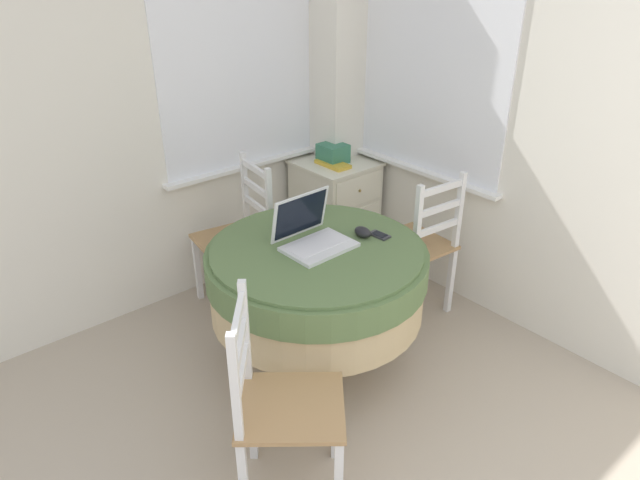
# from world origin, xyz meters

# --- Properties ---
(corner_room_shell) EXTENTS (4.18, 5.05, 2.55)m
(corner_room_shell) POSITION_xyz_m (1.11, 2.01, 1.28)
(corner_room_shell) COLOR white
(corner_room_shell) RESTS_ON ground_plane
(round_dining_table) EXTENTS (1.11, 1.11, 0.73)m
(round_dining_table) POSITION_xyz_m (0.75, 2.05, 0.56)
(round_dining_table) COLOR #4C3D2D
(round_dining_table) RESTS_ON ground_plane
(laptop) EXTENTS (0.35, 0.30, 0.25)m
(laptop) POSITION_xyz_m (0.75, 2.08, 0.78)
(laptop) COLOR silver
(laptop) RESTS_ON round_dining_table
(computer_mouse) EXTENTS (0.07, 0.10, 0.05)m
(computer_mouse) POSITION_xyz_m (1.00, 1.99, 0.75)
(computer_mouse) COLOR black
(computer_mouse) RESTS_ON round_dining_table
(cell_phone) EXTENTS (0.07, 0.11, 0.01)m
(cell_phone) POSITION_xyz_m (1.07, 1.94, 0.73)
(cell_phone) COLOR #2D2D33
(cell_phone) RESTS_ON round_dining_table
(dining_chair_near_back_window) EXTENTS (0.47, 0.44, 0.93)m
(dining_chair_near_back_window) POSITION_xyz_m (0.80, 2.85, 0.45)
(dining_chair_near_back_window) COLOR #A87F51
(dining_chair_near_back_window) RESTS_ON ground_plane
(dining_chair_near_right_window) EXTENTS (0.42, 0.45, 0.93)m
(dining_chair_near_right_window) POSITION_xyz_m (1.55, 2.06, 0.45)
(dining_chair_near_right_window) COLOR #A87F51
(dining_chair_near_right_window) RESTS_ON ground_plane
(dining_chair_camera_near) EXTENTS (0.56, 0.56, 0.93)m
(dining_chair_camera_near) POSITION_xyz_m (0.12, 1.53, 0.45)
(dining_chair_camera_near) COLOR #A87F51
(dining_chair_camera_near) RESTS_ON ground_plane
(corner_cabinet) EXTENTS (0.49, 0.51, 0.73)m
(corner_cabinet) POSITION_xyz_m (1.64, 2.91, 0.37)
(corner_cabinet) COLOR silver
(corner_cabinet) RESTS_ON ground_plane
(storage_box) EXTENTS (0.16, 0.18, 0.13)m
(storage_box) POSITION_xyz_m (1.62, 2.92, 0.80)
(storage_box) COLOR #387A5B
(storage_box) RESTS_ON corner_cabinet
(book_on_cabinet) EXTENTS (0.12, 0.25, 0.02)m
(book_on_cabinet) POSITION_xyz_m (1.58, 2.86, 0.74)
(book_on_cabinet) COLOR gold
(book_on_cabinet) RESTS_ON corner_cabinet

